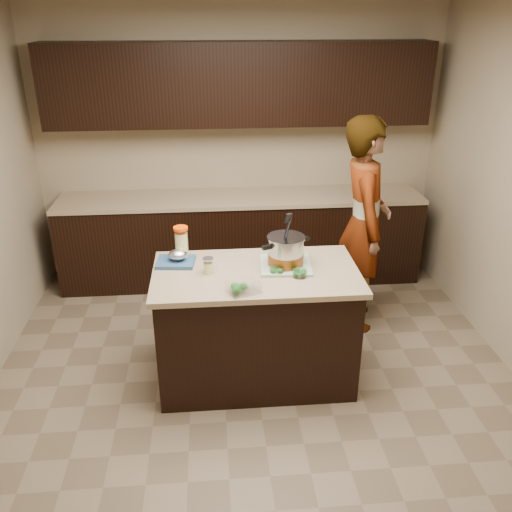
{
  "coord_description": "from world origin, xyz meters",
  "views": [
    {
      "loc": [
        -0.3,
        -3.42,
        2.59
      ],
      "look_at": [
        0.0,
        0.0,
        1.02
      ],
      "focal_mm": 38.0,
      "sensor_mm": 36.0,
      "label": 1
    }
  ],
  "objects": [
    {
      "name": "ground_plane",
      "position": [
        0.0,
        0.0,
        0.0
      ],
      "size": [
        4.0,
        4.0,
        0.0
      ],
      "primitive_type": "plane",
      "color": "brown",
      "rests_on": "ground"
    },
    {
      "name": "island",
      "position": [
        0.0,
        0.0,
        0.45
      ],
      "size": [
        1.46,
        0.81,
        0.9
      ],
      "color": "black",
      "rests_on": "ground"
    },
    {
      "name": "broccoli_tub_rect",
      "position": [
        -0.11,
        -0.29,
        0.93
      ],
      "size": [
        0.24,
        0.21,
        0.07
      ],
      "rotation": [
        0.0,
        0.0,
        0.4
      ],
      "color": "silver",
      "rests_on": "island"
    },
    {
      "name": "stock_pot",
      "position": [
        0.22,
        0.07,
        1.01
      ],
      "size": [
        0.36,
        0.36,
        0.38
      ],
      "rotation": [
        0.0,
        0.0,
        0.41
      ],
      "color": "#B7B7BC",
      "rests_on": "dish_towel"
    },
    {
      "name": "room_shell",
      "position": [
        0.0,
        0.0,
        1.71
      ],
      "size": [
        4.04,
        4.04,
        2.72
      ],
      "color": "tan",
      "rests_on": "ground"
    },
    {
      "name": "broccoli_tub_left",
      "position": [
        0.14,
        -0.05,
        0.92
      ],
      "size": [
        0.13,
        0.13,
        0.05
      ],
      "rotation": [
        0.0,
        0.0,
        0.27
      ],
      "color": "silver",
      "rests_on": "island"
    },
    {
      "name": "person",
      "position": [
        0.98,
        0.76,
        0.92
      ],
      "size": [
        0.52,
        0.72,
        1.84
      ],
      "primitive_type": "imported",
      "rotation": [
        0.0,
        0.0,
        1.44
      ],
      "color": "gray",
      "rests_on": "ground"
    },
    {
      "name": "mason_jar",
      "position": [
        -0.33,
        0.0,
        0.96
      ],
      "size": [
        0.1,
        0.1,
        0.12
      ],
      "rotation": [
        0.0,
        0.0,
        0.33
      ],
      "color": "#E3E18B",
      "rests_on": "island"
    },
    {
      "name": "dish_towel",
      "position": [
        0.22,
        0.07,
        0.91
      ],
      "size": [
        0.38,
        0.38,
        0.02
      ],
      "primitive_type": "cube",
      "rotation": [
        0.0,
        0.0,
        -0.06
      ],
      "color": "#578260",
      "rests_on": "island"
    },
    {
      "name": "back_cabinets",
      "position": [
        0.0,
        1.74,
        0.94
      ],
      "size": [
        3.6,
        0.63,
        2.33
      ],
      "color": "black",
      "rests_on": "ground"
    },
    {
      "name": "lemonade_pitcher",
      "position": [
        -0.52,
        0.24,
        1.02
      ],
      "size": [
        0.14,
        0.14,
        0.25
      ],
      "rotation": [
        0.0,
        0.0,
        0.38
      ],
      "color": "#E3E18B",
      "rests_on": "island"
    },
    {
      "name": "broccoli_tub_right",
      "position": [
        0.3,
        -0.1,
        0.92
      ],
      "size": [
        0.12,
        0.12,
        0.05
      ],
      "rotation": [
        0.0,
        0.0,
        0.2
      ],
      "color": "silver",
      "rests_on": "island"
    },
    {
      "name": "blue_tray",
      "position": [
        -0.56,
        0.18,
        0.94
      ],
      "size": [
        0.29,
        0.24,
        0.1
      ],
      "rotation": [
        0.0,
        0.0,
        -0.1
      ],
      "color": "navy",
      "rests_on": "island"
    }
  ]
}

